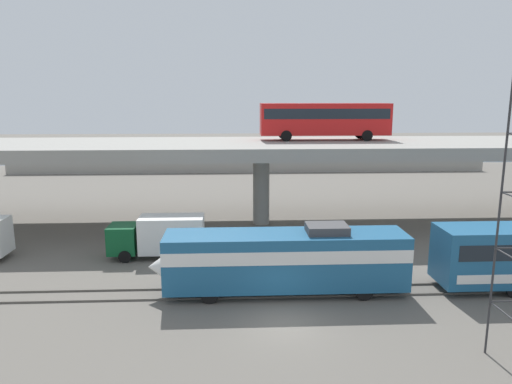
{
  "coord_description": "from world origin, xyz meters",
  "views": [
    {
      "loc": [
        -2.56,
        -22.72,
        11.52
      ],
      "look_at": [
        -0.55,
        18.56,
        3.25
      ],
      "focal_mm": 33.51,
      "sensor_mm": 36.0,
      "label": 1
    }
  ],
  "objects": [
    {
      "name": "parked_car_2",
      "position": [
        8.94,
        57.17,
        2.55
      ],
      "size": [
        4.7,
        1.91,
        1.5
      ],
      "color": "black",
      "rests_on": "pier_parking_lot"
    },
    {
      "name": "ground_plane",
      "position": [
        0.0,
        0.0,
        0.0
      ],
      "size": [
        260.0,
        260.0,
        0.0
      ],
      "primitive_type": "plane",
      "color": "#605B54"
    },
    {
      "name": "rail_strip_far",
      "position": [
        0.0,
        4.75,
        0.06
      ],
      "size": [
        110.0,
        0.12,
        0.12
      ],
      "primitive_type": "cube",
      "color": "#59544C",
      "rests_on": "ground_plane"
    },
    {
      "name": "transit_bus_on_overpass",
      "position": [
        6.04,
        21.81,
        9.58
      ],
      "size": [
        12.0,
        2.68,
        3.4
      ],
      "color": "red",
      "rests_on": "highway_overpass"
    },
    {
      "name": "highway_overpass",
      "position": [
        0.0,
        20.0,
        6.84
      ],
      "size": [
        96.0,
        11.91,
        7.51
      ],
      "color": "gray",
      "rests_on": "ground_plane"
    },
    {
      "name": "rail_strip_near",
      "position": [
        0.0,
        3.25,
        0.06
      ],
      "size": [
        110.0,
        0.12,
        0.12
      ],
      "primitive_type": "cube",
      "color": "#59544C",
      "rests_on": "ground_plane"
    },
    {
      "name": "train_locomotive",
      "position": [
        -0.22,
        4.0,
        2.19
      ],
      "size": [
        15.15,
        3.04,
        4.18
      ],
      "rotation": [
        0.0,
        0.0,
        3.14
      ],
      "color": "#1E5984",
      "rests_on": "ground_plane"
    },
    {
      "name": "harbor_water",
      "position": [
        0.0,
        78.0,
        0.0
      ],
      "size": [
        140.0,
        36.0,
        0.01
      ],
      "primitive_type": "cube",
      "color": "#385B7A",
      "rests_on": "ground_plane"
    },
    {
      "name": "service_truck_east",
      "position": [
        -7.92,
        10.89,
        1.64
      ],
      "size": [
        6.8,
        2.46,
        3.04
      ],
      "rotation": [
        0.0,
        0.0,
        3.14
      ],
      "color": "#0C4C26",
      "rests_on": "ground_plane"
    },
    {
      "name": "pier_parking_lot",
      "position": [
        0.0,
        55.0,
        0.89
      ],
      "size": [
        73.27,
        10.59,
        1.78
      ],
      "primitive_type": "cube",
      "color": "gray",
      "rests_on": "ground_plane"
    },
    {
      "name": "parked_car_0",
      "position": [
        29.43,
        56.32,
        2.55
      ],
      "size": [
        4.07,
        1.96,
        1.5
      ],
      "color": "#9E998C",
      "rests_on": "pier_parking_lot"
    },
    {
      "name": "parked_car_3",
      "position": [
        19.36,
        57.04,
        2.55
      ],
      "size": [
        4.25,
        1.87,
        1.5
      ],
      "rotation": [
        0.0,
        0.0,
        3.14
      ],
      "color": "silver",
      "rests_on": "pier_parking_lot"
    },
    {
      "name": "parked_car_1",
      "position": [
        -7.03,
        54.21,
        2.55
      ],
      "size": [
        4.54,
        1.99,
        1.5
      ],
      "rotation": [
        0.0,
        0.0,
        3.14
      ],
      "color": "silver",
      "rests_on": "pier_parking_lot"
    }
  ]
}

